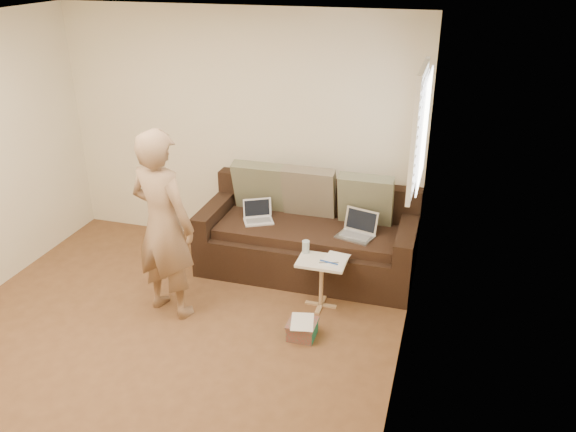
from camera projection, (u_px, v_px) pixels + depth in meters
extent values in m
plane|color=brown|center=(149.00, 356.00, 4.91)|extent=(4.50, 4.50, 0.00)
plane|color=white|center=(110.00, 34.00, 3.82)|extent=(4.50, 4.50, 0.00)
plane|color=beige|center=(239.00, 132.00, 6.33)|extent=(4.00, 0.00, 4.00)
plane|color=beige|center=(403.00, 251.00, 3.86)|extent=(0.00, 4.50, 4.50)
imported|color=brown|center=(163.00, 225.00, 5.18)|extent=(0.74, 0.59, 1.77)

